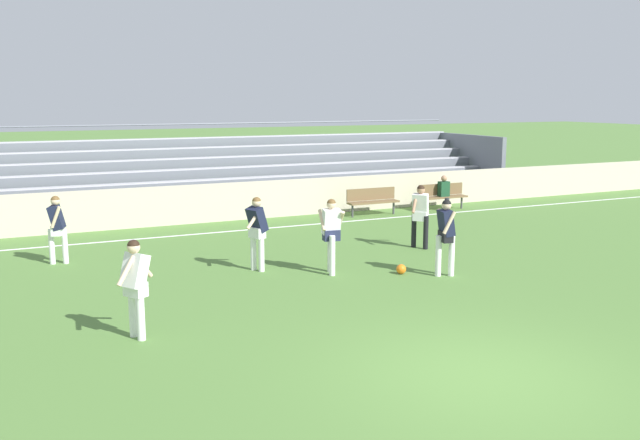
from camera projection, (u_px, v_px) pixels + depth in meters
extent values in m
plane|color=#517A38|center=(478.00, 375.00, 9.71)|extent=(160.00, 160.00, 0.00)
cube|color=white|center=(227.00, 231.00, 20.14)|extent=(44.00, 0.12, 0.01)
cube|color=beige|center=(210.00, 203.00, 21.60)|extent=(48.00, 0.16, 1.21)
cube|color=#B2B2B7|center=(247.00, 203.00, 23.53)|extent=(21.91, 0.36, 0.08)
cube|color=slate|center=(249.00, 208.00, 23.38)|extent=(21.91, 0.04, 0.33)
cube|color=#B2B2B7|center=(240.00, 190.00, 24.12)|extent=(21.91, 0.36, 0.08)
cube|color=slate|center=(242.00, 196.00, 23.97)|extent=(21.91, 0.04, 0.33)
cube|color=#B2B2B7|center=(233.00, 179.00, 24.71)|extent=(21.91, 0.36, 0.08)
cube|color=slate|center=(235.00, 184.00, 24.56)|extent=(21.91, 0.04, 0.33)
cube|color=#B2B2B7|center=(227.00, 168.00, 25.29)|extent=(21.91, 0.36, 0.08)
cube|color=slate|center=(229.00, 173.00, 25.15)|extent=(21.91, 0.04, 0.33)
cube|color=#B2B2B7|center=(221.00, 158.00, 25.88)|extent=(21.91, 0.36, 0.08)
cube|color=slate|center=(223.00, 162.00, 25.73)|extent=(21.91, 0.04, 0.33)
cube|color=#B2B2B7|center=(215.00, 148.00, 26.47)|extent=(21.91, 0.36, 0.08)
cube|color=slate|center=(217.00, 152.00, 26.32)|extent=(21.91, 0.04, 0.33)
cube|color=#B2B2B7|center=(210.00, 138.00, 27.06)|extent=(21.91, 0.36, 0.08)
cube|color=slate|center=(211.00, 143.00, 26.91)|extent=(21.91, 0.04, 0.33)
cube|color=slate|center=(468.00, 161.00, 29.84)|extent=(0.20, 4.69, 2.30)
cylinder|color=slate|center=(208.00, 124.00, 27.18)|extent=(21.91, 0.06, 0.06)
cube|color=brown|center=(373.00, 202.00, 22.78)|extent=(1.80, 0.40, 0.06)
cube|color=brown|center=(371.00, 194.00, 22.90)|extent=(1.80, 0.05, 0.40)
cylinder|color=#47474C|center=(352.00, 211.00, 22.49)|extent=(0.07, 0.07, 0.45)
cylinder|color=#47474C|center=(394.00, 207.00, 23.14)|extent=(0.07, 0.07, 0.45)
cube|color=brown|center=(443.00, 197.00, 23.94)|extent=(1.80, 0.40, 0.06)
cube|color=brown|center=(441.00, 189.00, 24.06)|extent=(1.80, 0.05, 0.40)
cylinder|color=#47474C|center=(424.00, 205.00, 23.66)|extent=(0.07, 0.07, 0.45)
cylinder|color=#47474C|center=(462.00, 202.00, 24.31)|extent=(0.07, 0.07, 0.45)
cylinder|color=#2D2D38|center=(447.00, 204.00, 23.79)|extent=(0.16, 0.16, 0.45)
cube|color=#194228|center=(444.00, 189.00, 23.89)|extent=(0.36, 0.24, 0.52)
sphere|color=#A87A5B|center=(444.00, 178.00, 23.83)|extent=(0.21, 0.21, 0.21)
cylinder|color=white|center=(438.00, 256.00, 15.03)|extent=(0.13, 0.13, 0.91)
cylinder|color=white|center=(452.00, 256.00, 15.05)|extent=(0.13, 0.13, 0.91)
cube|color=black|center=(446.00, 236.00, 14.97)|extent=(0.28, 0.39, 0.24)
cube|color=#191E38|center=(446.00, 223.00, 14.91)|extent=(0.37, 0.43, 0.59)
cylinder|color=beige|center=(443.00, 219.00, 15.10)|extent=(0.31, 0.13, 0.50)
cylinder|color=beige|center=(449.00, 223.00, 14.71)|extent=(0.31, 0.13, 0.50)
sphere|color=beige|center=(447.00, 205.00, 14.85)|extent=(0.21, 0.21, 0.21)
sphere|color=black|center=(447.00, 204.00, 14.84)|extent=(0.20, 0.20, 0.20)
cylinder|color=white|center=(330.00, 252.00, 15.42)|extent=(0.13, 0.13, 0.89)
cylinder|color=white|center=(332.00, 256.00, 15.09)|extent=(0.13, 0.13, 0.89)
cube|color=#232847|center=(331.00, 235.00, 15.18)|extent=(0.39, 0.27, 0.24)
cube|color=white|center=(331.00, 222.00, 15.13)|extent=(0.42, 0.36, 0.59)
cylinder|color=beige|center=(341.00, 220.00, 15.13)|extent=(0.13, 0.40, 0.45)
cylinder|color=beige|center=(322.00, 220.00, 15.11)|extent=(0.13, 0.40, 0.45)
sphere|color=beige|center=(331.00, 204.00, 15.06)|extent=(0.21, 0.21, 0.21)
sphere|color=brown|center=(331.00, 203.00, 15.06)|extent=(0.20, 0.20, 0.20)
cylinder|color=white|center=(52.00, 247.00, 16.14)|extent=(0.13, 0.13, 0.83)
cylinder|color=white|center=(65.00, 246.00, 16.20)|extent=(0.13, 0.13, 0.83)
cube|color=white|center=(57.00, 230.00, 16.10)|extent=(0.32, 0.41, 0.24)
cube|color=#191E38|center=(56.00, 217.00, 16.05)|extent=(0.44, 0.47, 0.60)
cylinder|color=beige|center=(57.00, 214.00, 16.23)|extent=(0.27, 0.15, 0.51)
cylinder|color=beige|center=(56.00, 217.00, 15.85)|extent=(0.27, 0.15, 0.51)
sphere|color=beige|center=(55.00, 201.00, 15.98)|extent=(0.21, 0.21, 0.21)
sphere|color=brown|center=(55.00, 200.00, 15.98)|extent=(0.20, 0.20, 0.20)
cylinder|color=white|center=(141.00, 315.00, 11.05)|extent=(0.13, 0.13, 0.85)
cylinder|color=white|center=(133.00, 311.00, 11.22)|extent=(0.13, 0.13, 0.85)
cube|color=white|center=(136.00, 289.00, 11.06)|extent=(0.38, 0.42, 0.24)
cube|color=white|center=(135.00, 271.00, 11.01)|extent=(0.52, 0.52, 0.60)
cylinder|color=beige|center=(126.00, 271.00, 10.83)|extent=(0.37, 0.27, 0.45)
cylinder|color=beige|center=(143.00, 266.00, 11.17)|extent=(0.37, 0.27, 0.45)
sphere|color=beige|center=(134.00, 247.00, 10.94)|extent=(0.21, 0.21, 0.21)
sphere|color=black|center=(133.00, 246.00, 10.94)|extent=(0.20, 0.20, 0.20)
cylinder|color=black|center=(414.00, 231.00, 17.98)|extent=(0.13, 0.13, 0.86)
cylinder|color=black|center=(426.00, 233.00, 17.73)|extent=(0.13, 0.13, 0.86)
cube|color=white|center=(420.00, 216.00, 17.78)|extent=(0.41, 0.41, 0.24)
cube|color=white|center=(420.00, 205.00, 17.73)|extent=(0.47, 0.48, 0.58)
cylinder|color=#A87A5B|center=(426.00, 202.00, 17.86)|extent=(0.32, 0.31, 0.46)
cylinder|color=#A87A5B|center=(415.00, 204.00, 17.59)|extent=(0.32, 0.31, 0.46)
sphere|color=#A87A5B|center=(421.00, 190.00, 17.66)|extent=(0.21, 0.21, 0.21)
sphere|color=black|center=(421.00, 189.00, 17.66)|extent=(0.20, 0.20, 0.20)
cylinder|color=white|center=(253.00, 251.00, 15.57)|extent=(0.13, 0.13, 0.90)
cylinder|color=white|center=(261.00, 252.00, 15.44)|extent=(0.13, 0.13, 0.90)
cube|color=white|center=(257.00, 233.00, 15.43)|extent=(0.33, 0.41, 0.24)
cube|color=#191E38|center=(257.00, 219.00, 15.38)|extent=(0.49, 0.49, 0.60)
cylinder|color=beige|center=(260.00, 216.00, 15.55)|extent=(0.41, 0.22, 0.43)
cylinder|color=beige|center=(254.00, 219.00, 15.19)|extent=(0.41, 0.22, 0.43)
sphere|color=beige|center=(257.00, 202.00, 15.31)|extent=(0.21, 0.21, 0.21)
sphere|color=brown|center=(257.00, 201.00, 15.31)|extent=(0.20, 0.20, 0.20)
sphere|color=orange|center=(401.00, 269.00, 15.27)|extent=(0.22, 0.22, 0.22)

